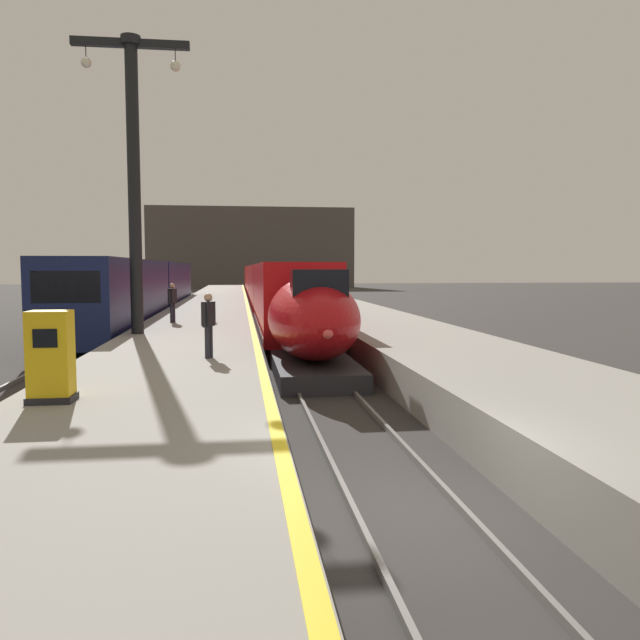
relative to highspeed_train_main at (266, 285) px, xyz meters
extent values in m
plane|color=#33302D|center=(0.00, -44.76, -1.97)|extent=(260.00, 260.00, 0.00)
cube|color=gray|center=(-4.05, -20.01, -1.45)|extent=(4.80, 110.00, 1.05)
cube|color=gray|center=(4.05, -20.01, -1.45)|extent=(4.80, 110.00, 1.05)
cube|color=yellow|center=(-1.77, -20.01, -0.92)|extent=(0.20, 107.80, 0.01)
cube|color=slate|center=(-0.75, -17.26, -1.91)|extent=(0.08, 110.00, 0.12)
cube|color=slate|center=(0.75, -17.26, -1.91)|extent=(0.08, 110.00, 0.12)
cube|color=slate|center=(-8.85, -17.26, -1.91)|extent=(0.08, 110.00, 0.12)
cube|color=slate|center=(-7.35, -17.26, -1.91)|extent=(0.08, 110.00, 0.12)
ellipsoid|color=#B20F14|center=(0.00, -33.44, -0.14)|extent=(2.78, 7.07, 2.56)
cube|color=#28282D|center=(0.00, -33.80, -1.70)|extent=(2.46, 6.01, 0.55)
cube|color=black|center=(0.00, -35.03, 0.93)|extent=(1.59, 1.00, 0.90)
sphere|color=#F24C4C|center=(0.00, -36.90, -0.29)|extent=(0.28, 0.28, 0.28)
cube|color=#B20F14|center=(0.00, -24.32, 0.10)|extent=(2.90, 14.00, 3.05)
cube|color=black|center=(-1.42, -24.32, 0.65)|extent=(0.04, 11.90, 0.80)
cube|color=black|center=(1.42, -24.32, 0.65)|extent=(0.04, 11.90, 0.80)
cube|color=silver|center=(0.00, -24.32, -1.17)|extent=(2.92, 13.30, 0.24)
cube|color=black|center=(0.00, -28.80, -1.69)|extent=(2.03, 2.20, 0.56)
cube|color=black|center=(0.00, -19.84, -1.69)|extent=(2.03, 2.20, 0.56)
cube|color=#B20F14|center=(0.00, -7.72, 0.10)|extent=(2.90, 18.00, 3.05)
cube|color=black|center=(-1.42, -7.72, 0.65)|extent=(0.04, 15.84, 0.80)
cube|color=black|center=(1.42, -7.72, 0.65)|extent=(0.04, 15.84, 0.80)
cube|color=black|center=(0.00, -13.84, -1.69)|extent=(2.03, 2.20, 0.56)
cube|color=black|center=(0.00, -1.60, -1.69)|extent=(2.03, 2.20, 0.56)
cube|color=#B20F14|center=(0.00, 10.88, 0.10)|extent=(2.90, 18.00, 3.05)
cube|color=black|center=(-1.42, 10.88, 0.65)|extent=(0.04, 15.84, 0.80)
cube|color=black|center=(1.42, 10.88, 0.65)|extent=(0.04, 15.84, 0.80)
cube|color=black|center=(0.00, 4.76, -1.69)|extent=(2.03, 2.20, 0.56)
cube|color=black|center=(0.00, 17.00, -1.69)|extent=(2.03, 2.20, 0.56)
cube|color=#B20F14|center=(0.00, 29.48, 0.10)|extent=(2.90, 18.00, 3.05)
cube|color=black|center=(-1.42, 29.48, 0.65)|extent=(0.04, 15.84, 0.80)
cube|color=black|center=(1.42, 29.48, 0.65)|extent=(0.04, 15.84, 0.80)
cube|color=black|center=(0.00, 23.36, -1.69)|extent=(2.03, 2.20, 0.56)
cube|color=black|center=(0.00, 35.60, -1.69)|extent=(2.03, 2.20, 0.56)
cube|color=#141E4C|center=(-8.10, -21.82, 0.18)|extent=(2.85, 18.00, 3.30)
cube|color=black|center=(-8.10, -30.78, 0.78)|extent=(2.28, 0.08, 1.10)
cube|color=black|center=(-9.49, -21.82, 0.68)|extent=(0.04, 15.30, 0.90)
cube|color=black|center=(-6.71, -21.82, 0.68)|extent=(0.04, 15.30, 0.90)
cube|color=black|center=(-8.10, -27.58, -1.71)|extent=(2.00, 2.00, 0.52)
cube|color=black|center=(-8.10, -16.06, -1.71)|extent=(2.00, 2.00, 0.52)
cube|color=#141E4C|center=(-8.10, -3.22, 0.18)|extent=(2.85, 18.00, 3.30)
cylinder|color=black|center=(-5.90, -29.98, 4.24)|extent=(0.44, 0.44, 10.32)
cylinder|color=black|center=(-5.90, -29.98, 9.24)|extent=(0.68, 0.68, 0.30)
cube|color=black|center=(-5.90, -29.98, 9.14)|extent=(4.00, 0.24, 0.28)
cylinder|color=black|center=(-7.40, -29.98, 8.79)|extent=(0.03, 0.03, 0.60)
sphere|color=#EFEACC|center=(-7.40, -29.98, 8.44)|extent=(0.36, 0.36, 0.36)
cylinder|color=black|center=(-4.40, -29.98, 8.79)|extent=(0.03, 0.03, 0.60)
sphere|color=#EFEACC|center=(-4.40, -29.98, 8.44)|extent=(0.36, 0.36, 0.36)
cylinder|color=#23232D|center=(-5.08, -25.47, -0.50)|extent=(0.13, 0.13, 0.85)
cylinder|color=#23232D|center=(-5.16, -25.63, -0.50)|extent=(0.13, 0.13, 0.85)
cube|color=black|center=(-5.12, -25.55, 0.24)|extent=(0.37, 0.44, 0.62)
cylinder|color=black|center=(-5.01, -25.34, 0.19)|extent=(0.09, 0.09, 0.58)
cylinder|color=black|center=(-5.23, -25.76, 0.19)|extent=(0.09, 0.09, 0.58)
sphere|color=tan|center=(-5.12, -25.55, 0.66)|extent=(0.22, 0.22, 0.22)
cylinder|color=#23232D|center=(-3.11, -36.59, -0.50)|extent=(0.13, 0.13, 0.85)
cylinder|color=#23232D|center=(-3.04, -36.43, -0.50)|extent=(0.13, 0.13, 0.85)
cube|color=black|center=(-3.08, -36.51, 0.24)|extent=(0.36, 0.44, 0.62)
cylinder|color=black|center=(-3.18, -36.73, 0.19)|extent=(0.09, 0.09, 0.58)
cylinder|color=black|center=(-2.98, -36.29, 0.19)|extent=(0.09, 0.09, 0.58)
sphere|color=tan|center=(-3.08, -36.51, 0.66)|extent=(0.22, 0.22, 0.22)
cube|color=navy|center=(-3.55, -25.56, -0.62)|extent=(0.40, 0.22, 0.60)
cylinder|color=#262628|center=(-3.65, -25.56, -0.14)|extent=(0.02, 0.02, 0.36)
cylinder|color=#262628|center=(-3.45, -25.56, -0.14)|extent=(0.02, 0.02, 0.36)
cube|color=#262628|center=(-3.55, -25.56, 0.05)|extent=(0.22, 0.03, 0.02)
cube|color=yellow|center=(-5.55, -41.59, -0.12)|extent=(0.70, 0.56, 1.60)
cube|color=black|center=(-5.55, -41.87, 0.23)|extent=(0.40, 0.02, 0.32)
cube|color=black|center=(-5.55, -41.59, -0.86)|extent=(0.76, 0.62, 0.12)
cube|color=#4C4742|center=(0.00, 57.24, 5.03)|extent=(36.00, 2.00, 14.00)
camera|label=1|loc=(-2.28, -52.89, 1.41)|focal=35.09mm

